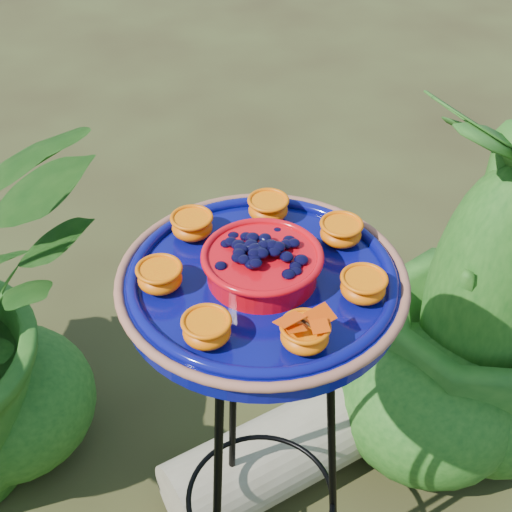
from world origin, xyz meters
name	(u,v)px	position (x,y,z in m)	size (l,w,h in m)	color
tripod_stand	(261,429)	(0.11, 0.11, 0.50)	(0.36, 0.36, 0.82)	black
feeder_dish	(262,278)	(0.11, 0.11, 0.85)	(0.51, 0.51, 0.10)	#080A63
driftwood_log	(286,450)	(0.22, 0.34, 0.10)	(0.20, 0.20, 0.60)	tan
shrub_back_right	(490,283)	(0.71, 0.46, 0.45)	(0.51, 0.51, 0.91)	#184A13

